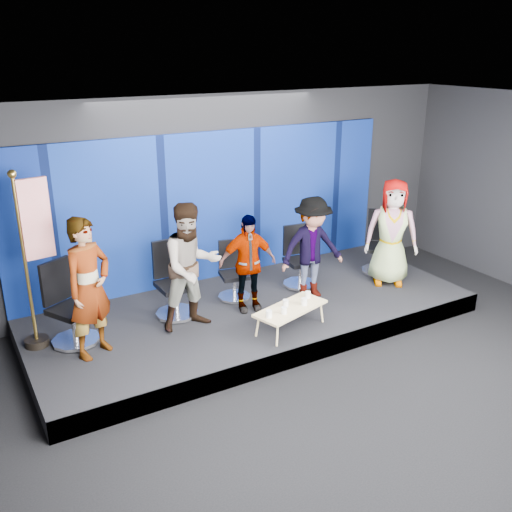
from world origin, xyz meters
The scene contains 21 objects.
ground centered at (0.00, 0.00, 0.00)m, with size 10.00×10.00×0.00m, color black.
room_walls centered at (0.00, 0.00, 2.43)m, with size 10.02×8.02×3.51m.
riser centered at (0.00, 2.50, 0.15)m, with size 7.00×3.00×0.30m, color black.
backdrop centered at (0.00, 3.95, 1.60)m, with size 7.00×0.08×2.60m, color navy.
chair_a centered at (-2.79, 2.75, 0.69)m, with size 0.91×0.91×1.19m.
panelist_a centered at (-2.59, 2.27, 1.26)m, with size 0.70×0.46×1.92m, color black.
chair_b centered at (-1.20, 2.84, 0.68)m, with size 0.67×0.67×1.17m.
panelist_b centered at (-1.11, 2.34, 1.25)m, with size 0.92×0.72×1.89m, color black.
chair_c centered at (-0.12, 2.96, 0.62)m, with size 0.64×0.64×0.96m.
panelist_c centered at (-0.13, 2.46, 1.08)m, with size 0.91×0.38×1.55m, color black.
chair_d centered at (1.12, 2.86, 0.64)m, with size 0.66×0.66×1.05m.
panelist_d centered at (1.02, 2.36, 1.15)m, with size 1.10×0.63×1.70m, color black.
chair_e centered at (2.75, 2.63, 0.68)m, with size 0.90×0.90×1.14m.
panelist_e centered at (2.55, 2.17, 1.22)m, with size 0.90×0.59×1.85m, color black.
coffee_table centered at (0.08, 1.53, 0.62)m, with size 1.24×0.79×0.35m.
mug_a centered at (-0.37, 1.41, 0.71)m, with size 0.09×0.09×0.11m, color white.
mug_b centered at (-0.12, 1.41, 0.70)m, with size 0.08×0.08×0.10m, color white.
mug_c centered at (0.03, 1.60, 0.70)m, with size 0.09×0.09×0.10m, color white.
mug_d centered at (0.29, 1.50, 0.71)m, with size 0.09×0.09×0.11m, color white.
mug_e centered at (0.49, 1.68, 0.70)m, with size 0.09×0.09×0.10m, color white.
flag_stand centered at (-3.13, 2.90, 1.61)m, with size 0.57×0.33×2.48m.
Camera 1 is at (-4.12, -4.73, 4.23)m, focal length 40.00 mm.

